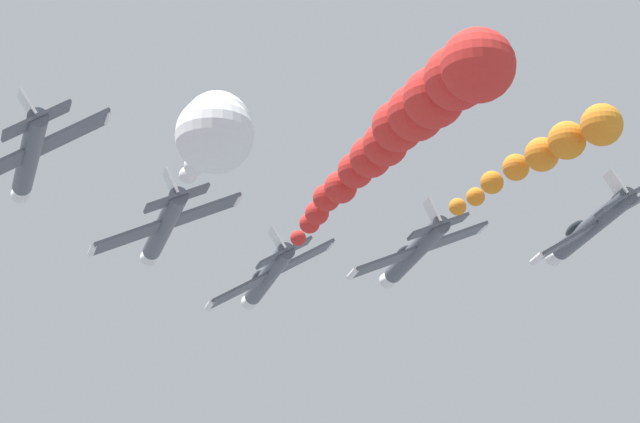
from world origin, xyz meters
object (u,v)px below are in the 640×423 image
at_px(airplane_left_outer, 29,155).
at_px(airplane_right_inner, 415,251).
at_px(airplane_left_inner, 164,225).
at_px(airplane_right_outer, 591,226).
at_px(airplane_lead, 268,275).

bearing_deg(airplane_left_outer, airplane_right_inner, 17.77).
bearing_deg(airplane_left_inner, airplane_right_inner, 1.74).
bearing_deg(airplane_right_outer, airplane_right_inner, 141.03).
height_order(airplane_lead, airplane_right_inner, airplane_lead).
bearing_deg(airplane_right_inner, airplane_right_outer, -38.97).
bearing_deg(airplane_lead, airplane_right_outer, -40.85).
bearing_deg(airplane_lead, airplane_left_outer, -138.29).
xyz_separation_m(airplane_left_inner, airplane_right_inner, (15.51, 0.47, 0.16)).
height_order(airplane_lead, airplane_right_outer, airplane_lead).
relative_size(airplane_lead, airplane_right_inner, 1.00).
relative_size(airplane_lead, airplane_right_outer, 1.00).
bearing_deg(airplane_right_inner, airplane_left_inner, -178.26).
distance_m(airplane_lead, airplane_right_inner, 10.23).
distance_m(airplane_lead, airplane_right_outer, 21.10).
bearing_deg(airplane_lead, airplane_right_inner, -42.86).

